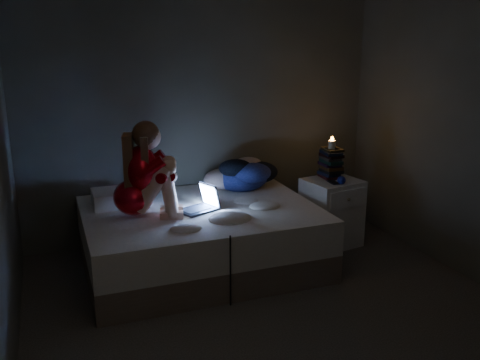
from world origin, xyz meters
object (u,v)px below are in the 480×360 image
bed (201,237)px  laptop (197,198)px  woman (132,170)px  nightstand (331,212)px  candle (332,147)px  phone (331,182)px

bed → laptop: bearing=-124.4°
laptop → woman: bearing=152.4°
nightstand → candle: 0.65m
phone → candle: bearing=75.3°
nightstand → woman: bearing=172.9°
nightstand → bed: bearing=172.7°
woman → phone: size_ratio=5.79×
phone → nightstand: bearing=65.0°
laptop → nightstand: laptop is taller
laptop → phone: 1.34m
bed → woman: woman is taller
woman → candle: size_ratio=10.14×
woman → nightstand: bearing=15.9°
woman → phone: (1.87, -0.00, -0.29)m
nightstand → phone: (-0.06, -0.09, 0.34)m
bed → nightstand: (1.35, 0.05, 0.06)m
woman → nightstand: size_ratio=1.23×
woman → nightstand: (1.94, 0.08, -0.62)m
candle → phone: bearing=-116.9°
nightstand → candle: (0.02, 0.09, 0.64)m
laptop → nightstand: bearing=-18.7°
laptop → phone: bearing=-22.1°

